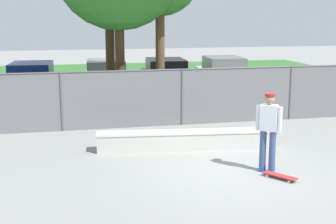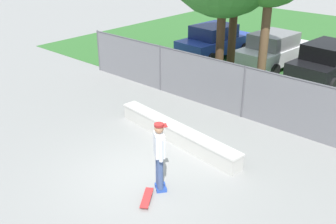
{
  "view_description": "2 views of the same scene",
  "coord_description": "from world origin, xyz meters",
  "px_view_note": "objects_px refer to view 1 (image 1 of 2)",
  "views": [
    {
      "loc": [
        -3.78,
        -9.98,
        3.58
      ],
      "look_at": [
        -1.05,
        2.17,
        1.01
      ],
      "focal_mm": 50.69,
      "sensor_mm": 36.0,
      "label": 1
    },
    {
      "loc": [
        6.37,
        -6.22,
        5.9
      ],
      "look_at": [
        -0.55,
        1.55,
        1.13
      ],
      "focal_mm": 42.12,
      "sensor_mm": 36.0,
      "label": 2
    }
  ],
  "objects_px": {
    "car_blue": "(32,82)",
    "car_white": "(106,79)",
    "car_black": "(166,77)",
    "concrete_ledge": "(187,140)",
    "car_silver": "(223,74)",
    "skateboarder": "(268,128)",
    "skateboard": "(280,176)"
  },
  "relations": [
    {
      "from": "car_blue",
      "to": "car_white",
      "type": "relative_size",
      "value": 1.0
    },
    {
      "from": "car_blue",
      "to": "car_black",
      "type": "xyz_separation_m",
      "value": [
        5.7,
        0.34,
        0.0
      ]
    },
    {
      "from": "concrete_ledge",
      "to": "car_black",
      "type": "height_order",
      "value": "car_black"
    },
    {
      "from": "car_white",
      "to": "car_silver",
      "type": "xyz_separation_m",
      "value": [
        5.43,
        0.3,
        0.0
      ]
    },
    {
      "from": "skateboarder",
      "to": "car_silver",
      "type": "distance_m",
      "value": 11.44
    },
    {
      "from": "skateboarder",
      "to": "skateboard",
      "type": "height_order",
      "value": "skateboarder"
    },
    {
      "from": "car_white",
      "to": "concrete_ledge",
      "type": "bearing_deg",
      "value": -81.09
    },
    {
      "from": "skateboarder",
      "to": "car_blue",
      "type": "relative_size",
      "value": 0.43
    },
    {
      "from": "car_silver",
      "to": "skateboarder",
      "type": "bearing_deg",
      "value": -103.97
    },
    {
      "from": "skateboarder",
      "to": "car_blue",
      "type": "xyz_separation_m",
      "value": [
        -5.76,
        10.37,
        -0.19
      ]
    },
    {
      "from": "concrete_ledge",
      "to": "car_silver",
      "type": "height_order",
      "value": "car_silver"
    },
    {
      "from": "skateboarder",
      "to": "car_silver",
      "type": "height_order",
      "value": "skateboarder"
    },
    {
      "from": "car_black",
      "to": "car_silver",
      "type": "relative_size",
      "value": 1.0
    },
    {
      "from": "concrete_ledge",
      "to": "skateboard",
      "type": "height_order",
      "value": "concrete_ledge"
    },
    {
      "from": "concrete_ledge",
      "to": "skateboard",
      "type": "relative_size",
      "value": 6.31
    },
    {
      "from": "concrete_ledge",
      "to": "car_black",
      "type": "distance_m",
      "value": 8.63
    },
    {
      "from": "concrete_ledge",
      "to": "skateboarder",
      "type": "bearing_deg",
      "value": -58.92
    },
    {
      "from": "concrete_ledge",
      "to": "skateboard",
      "type": "xyz_separation_m",
      "value": [
        1.4,
        -2.73,
        -0.19
      ]
    },
    {
      "from": "concrete_ledge",
      "to": "car_white",
      "type": "bearing_deg",
      "value": 98.91
    },
    {
      "from": "car_black",
      "to": "concrete_ledge",
      "type": "bearing_deg",
      "value": -98.46
    },
    {
      "from": "skateboard",
      "to": "car_white",
      "type": "bearing_deg",
      "value": 103.62
    },
    {
      "from": "skateboarder",
      "to": "car_white",
      "type": "xyz_separation_m",
      "value": [
        -2.67,
        10.8,
        -0.19
      ]
    },
    {
      "from": "skateboarder",
      "to": "car_white",
      "type": "height_order",
      "value": "skateboarder"
    },
    {
      "from": "skateboard",
      "to": "car_silver",
      "type": "bearing_deg",
      "value": 77.0
    },
    {
      "from": "skateboard",
      "to": "car_silver",
      "type": "relative_size",
      "value": 0.18
    },
    {
      "from": "skateboard",
      "to": "car_silver",
      "type": "xyz_separation_m",
      "value": [
        2.69,
        11.64,
        0.77
      ]
    },
    {
      "from": "concrete_ledge",
      "to": "car_white",
      "type": "height_order",
      "value": "car_white"
    },
    {
      "from": "car_blue",
      "to": "car_black",
      "type": "bearing_deg",
      "value": 3.43
    },
    {
      "from": "car_silver",
      "to": "car_white",
      "type": "bearing_deg",
      "value": -176.8
    },
    {
      "from": "car_white",
      "to": "skateboard",
      "type": "bearing_deg",
      "value": -76.38
    },
    {
      "from": "skateboarder",
      "to": "car_white",
      "type": "relative_size",
      "value": 0.43
    },
    {
      "from": "car_white",
      "to": "car_black",
      "type": "height_order",
      "value": "same"
    }
  ]
}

